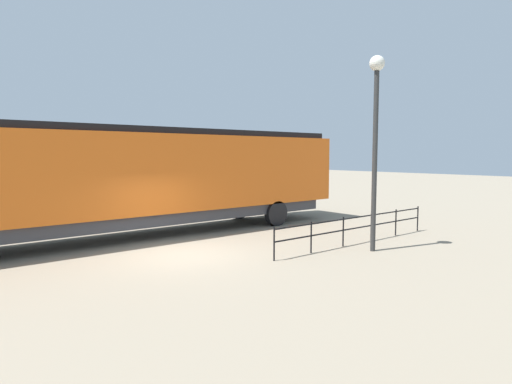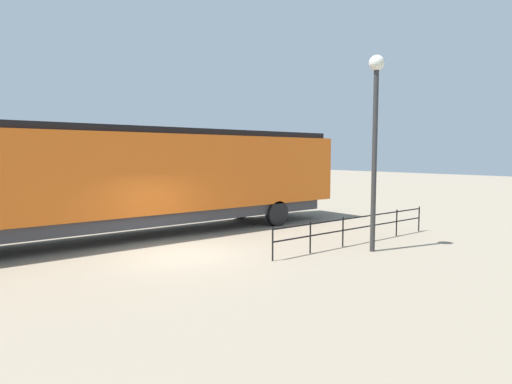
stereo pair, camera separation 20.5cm
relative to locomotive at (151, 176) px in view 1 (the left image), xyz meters
name	(u,v)px [view 1 (the left image)]	position (x,y,z in m)	size (l,w,h in m)	color
ground_plane	(182,255)	(3.61, -0.74, -2.33)	(120.00, 120.00, 0.00)	gray
locomotive	(151,176)	(0.00, 0.00, 0.00)	(3.04, 18.41, 4.14)	orange
lamp_post	(376,119)	(7.12, 4.35, 1.95)	(0.49, 0.49, 6.26)	#2D2D2D
platform_fence	(358,225)	(6.06, 4.93, -1.66)	(0.05, 7.96, 1.02)	black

